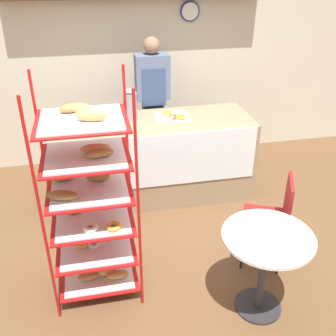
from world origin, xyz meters
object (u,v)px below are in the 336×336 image
person_worker (153,103)px  cafe_chair (275,213)px  cafe_table (265,255)px  pastry_rack (91,201)px  coffee_carafe (130,105)px  donut_tray_counter (173,116)px

person_worker → cafe_chair: bearing=-68.7°
cafe_table → person_worker: bearing=100.1°
pastry_rack → cafe_table: size_ratio=2.49×
cafe_table → coffee_carafe: coffee_carafe is taller
pastry_rack → donut_tray_counter: 1.70m
cafe_table → donut_tray_counter: bearing=98.6°
pastry_rack → person_worker: (0.82, 1.90, 0.08)m
person_worker → cafe_chair: (0.75, -1.93, -0.40)m
person_worker → cafe_chair: person_worker is taller
cafe_chair → person_worker: bearing=-134.4°
coffee_carafe → donut_tray_counter: 0.49m
pastry_rack → coffee_carafe: size_ratio=5.17×
cafe_table → cafe_chair: (0.32, 0.50, -0.01)m
cafe_table → cafe_chair: cafe_chair is taller
coffee_carafe → person_worker: bearing=55.0°
person_worker → coffee_carafe: person_worker is taller
donut_tray_counter → cafe_table: bearing=-81.4°
cafe_chair → donut_tray_counter: (-0.61, 1.43, 0.41)m
coffee_carafe → donut_tray_counter: (0.46, -0.03, -0.15)m
cafe_table → cafe_chair: 0.60m
person_worker → cafe_chair: size_ratio=1.96×
pastry_rack → cafe_table: pastry_rack is taller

